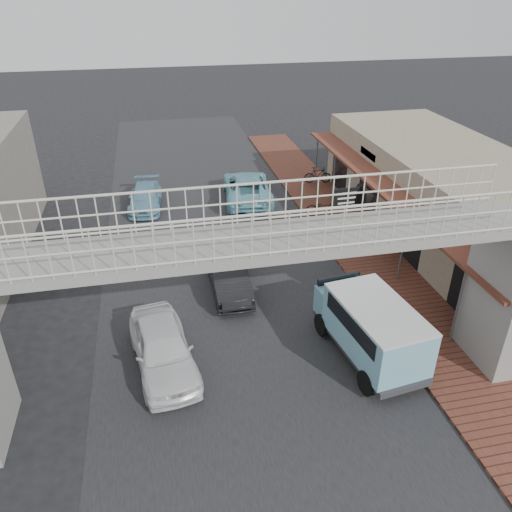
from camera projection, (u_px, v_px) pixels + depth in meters
name	position (u px, v px, depth m)	size (l,w,h in m)	color
ground	(237.00, 316.00, 18.45)	(120.00, 120.00, 0.00)	black
road_strip	(237.00, 316.00, 18.45)	(10.00, 60.00, 0.01)	black
sidewalk	(369.00, 258.00, 22.17)	(3.00, 40.00, 0.10)	brown
shophouse_row	(456.00, 200.00, 22.88)	(7.20, 18.00, 4.00)	gray
footbridge	(261.00, 306.00, 13.49)	(16.40, 2.40, 6.34)	gray
white_hatchback	(163.00, 348.00, 15.70)	(1.76, 4.37, 1.49)	white
dark_sedan	(229.00, 276.00, 19.67)	(1.39, 3.98, 1.31)	black
angkot_curb	(247.00, 187.00, 27.69)	(2.48, 5.37, 1.49)	#74BBC9
angkot_far	(145.00, 197.00, 26.90)	(1.65, 4.05, 1.17)	#6BA1BA
angkot_van	(372.00, 323.00, 15.81)	(2.50, 4.58, 2.14)	black
motorcycle_near	(323.00, 208.00, 25.75)	(0.60, 1.73, 0.91)	black
motorcycle_far	(318.00, 175.00, 29.88)	(0.46, 1.63, 0.98)	black
street_clock	(479.00, 286.00, 16.19)	(0.65, 0.63, 2.53)	#59595B
arrow_sign	(365.00, 198.00, 21.17)	(1.92, 1.22, 3.30)	#59595B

